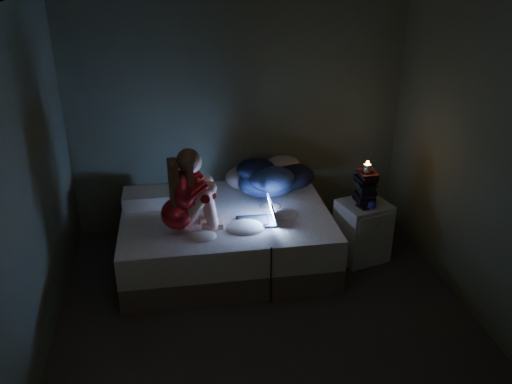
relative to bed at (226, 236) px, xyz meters
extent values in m
cube|color=#2D2724|center=(0.24, -1.10, -0.29)|extent=(3.60, 3.80, 0.02)
cube|color=silver|center=(0.24, -1.10, 2.33)|extent=(3.60, 3.80, 0.02)
cube|color=#4C5544|center=(0.24, 0.81, 1.02)|extent=(3.60, 0.02, 2.60)
cube|color=#4C5544|center=(0.24, -3.01, 1.02)|extent=(3.60, 0.02, 2.60)
cube|color=#4C5544|center=(-1.57, -1.10, 1.02)|extent=(0.02, 3.80, 2.60)
cube|color=#4C5544|center=(2.05, -1.10, 1.02)|extent=(0.02, 3.80, 2.60)
cube|color=white|center=(-0.77, 0.30, 0.35)|extent=(0.48, 0.34, 0.14)
cube|color=silver|center=(1.38, -0.16, 0.03)|extent=(0.56, 0.52, 0.62)
cylinder|color=beige|center=(1.38, -0.13, 0.72)|extent=(0.07, 0.07, 0.08)
cube|color=black|center=(1.30, -0.22, 0.35)|extent=(0.08, 0.14, 0.01)
sphere|color=#2F1C94|center=(1.38, -0.28, 0.38)|extent=(0.08, 0.08, 0.08)
camera|label=1|loc=(-0.43, -4.63, 2.66)|focal=36.99mm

